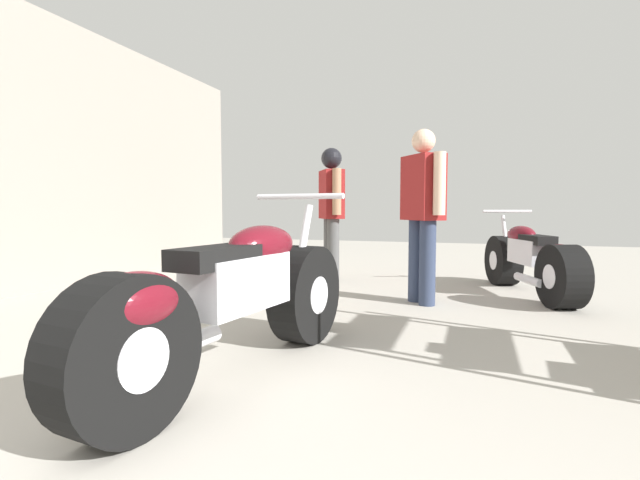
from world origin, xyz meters
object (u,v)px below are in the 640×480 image
Objects in this scene: motorcycle_black_naked at (530,261)px; mechanic_in_blue at (423,206)px; motorcycle_maroon_cruiser at (233,301)px; mechanic_with_helmet at (331,202)px.

mechanic_in_blue reaches higher than motorcycle_black_naked.
motorcycle_black_naked is (1.74, 3.08, -0.06)m from motorcycle_maroon_cruiser.
motorcycle_maroon_cruiser is 3.54m from motorcycle_black_naked.
motorcycle_maroon_cruiser is 1.15× the size of motorcycle_black_naked.
mechanic_with_helmet is (-1.22, 1.03, 0.06)m from mechanic_in_blue.
mechanic_in_blue is 1.60m from mechanic_with_helmet.
motorcycle_black_naked is at bearing 36.32° from mechanic_in_blue.
mechanic_with_helmet is (-2.24, 0.28, 0.63)m from motorcycle_black_naked.
mechanic_with_helmet is at bearing 139.72° from mechanic_in_blue.
motorcycle_black_naked is 1.39m from mechanic_in_blue.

